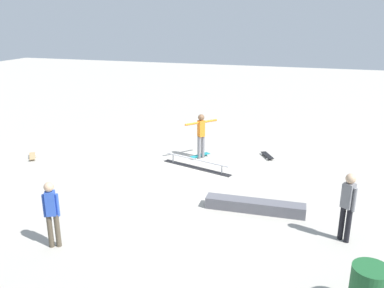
{
  "coord_description": "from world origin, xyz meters",
  "views": [
    {
      "loc": [
        -4.12,
        11.26,
        4.88
      ],
      "look_at": [
        -0.52,
        -0.26,
        1.0
      ],
      "focal_mm": 37.48,
      "sensor_mm": 36.0,
      "label": 1
    }
  ],
  "objects_px": {
    "skater_main": "(201,133)",
    "skateboard_main": "(200,155)",
    "grind_rail": "(196,164)",
    "skate_ledge": "(255,206)",
    "bystander_blue_shirt": "(52,211)",
    "loose_skateboard_natural": "(32,156)",
    "loose_skateboard_black": "(267,155)",
    "bystander_grey_shirt": "(348,204)"
  },
  "relations": [
    {
      "from": "skate_ledge",
      "to": "loose_skateboard_black",
      "type": "height_order",
      "value": "skate_ledge"
    },
    {
      "from": "skateboard_main",
      "to": "bystander_grey_shirt",
      "type": "height_order",
      "value": "bystander_grey_shirt"
    },
    {
      "from": "grind_rail",
      "to": "skateboard_main",
      "type": "height_order",
      "value": "grind_rail"
    },
    {
      "from": "skater_main",
      "to": "skateboard_main",
      "type": "height_order",
      "value": "skater_main"
    },
    {
      "from": "loose_skateboard_black",
      "to": "skateboard_main",
      "type": "bearing_deg",
      "value": -101.44
    },
    {
      "from": "skateboard_main",
      "to": "loose_skateboard_natural",
      "type": "xyz_separation_m",
      "value": [
        5.73,
        1.88,
        0.0
      ]
    },
    {
      "from": "grind_rail",
      "to": "loose_skateboard_natural",
      "type": "distance_m",
      "value": 5.97
    },
    {
      "from": "skater_main",
      "to": "bystander_grey_shirt",
      "type": "bearing_deg",
      "value": -92.4
    },
    {
      "from": "grind_rail",
      "to": "loose_skateboard_natural",
      "type": "relative_size",
      "value": 3.42
    },
    {
      "from": "bystander_blue_shirt",
      "to": "skateboard_main",
      "type": "bearing_deg",
      "value": -127.76
    },
    {
      "from": "bystander_grey_shirt",
      "to": "loose_skateboard_natural",
      "type": "height_order",
      "value": "bystander_grey_shirt"
    },
    {
      "from": "bystander_grey_shirt",
      "to": "loose_skateboard_natural",
      "type": "relative_size",
      "value": 2.18
    },
    {
      "from": "loose_skateboard_black",
      "to": "bystander_grey_shirt",
      "type": "bearing_deg",
      "value": -4.09
    },
    {
      "from": "skater_main",
      "to": "loose_skateboard_natural",
      "type": "bearing_deg",
      "value": 148.17
    },
    {
      "from": "skate_ledge",
      "to": "grind_rail",
      "type": "bearing_deg",
      "value": -47.06
    },
    {
      "from": "skate_ledge",
      "to": "skater_main",
      "type": "relative_size",
      "value": 1.6
    },
    {
      "from": "skateboard_main",
      "to": "loose_skateboard_natural",
      "type": "relative_size",
      "value": 1.04
    },
    {
      "from": "skater_main",
      "to": "skateboard_main",
      "type": "bearing_deg",
      "value": 75.52
    },
    {
      "from": "grind_rail",
      "to": "skater_main",
      "type": "xyz_separation_m",
      "value": [
        0.13,
        -1.0,
        0.8
      ]
    },
    {
      "from": "grind_rail",
      "to": "skate_ledge",
      "type": "distance_m",
      "value": 3.45
    },
    {
      "from": "skate_ledge",
      "to": "loose_skateboard_natural",
      "type": "relative_size",
      "value": 3.43
    },
    {
      "from": "skate_ledge",
      "to": "loose_skateboard_natural",
      "type": "bearing_deg",
      "value": -11.72
    },
    {
      "from": "skate_ledge",
      "to": "bystander_grey_shirt",
      "type": "xyz_separation_m",
      "value": [
        -2.14,
        0.82,
        0.77
      ]
    },
    {
      "from": "bystander_blue_shirt",
      "to": "skater_main",
      "type": "bearing_deg",
      "value": -128.32
    },
    {
      "from": "skate_ledge",
      "to": "bystander_blue_shirt",
      "type": "bearing_deg",
      "value": 37.16
    },
    {
      "from": "grind_rail",
      "to": "skate_ledge",
      "type": "bearing_deg",
      "value": 149.68
    },
    {
      "from": "grind_rail",
      "to": "skater_main",
      "type": "distance_m",
      "value": 1.28
    },
    {
      "from": "skater_main",
      "to": "loose_skateboard_natural",
      "type": "xyz_separation_m",
      "value": [
        5.78,
        1.81,
        -0.86
      ]
    },
    {
      "from": "bystander_grey_shirt",
      "to": "skate_ledge",
      "type": "bearing_deg",
      "value": -164.17
    },
    {
      "from": "skater_main",
      "to": "bystander_blue_shirt",
      "type": "bearing_deg",
      "value": -151.88
    },
    {
      "from": "skateboard_main",
      "to": "loose_skateboard_natural",
      "type": "height_order",
      "value": "same"
    },
    {
      "from": "skater_main",
      "to": "loose_skateboard_natural",
      "type": "height_order",
      "value": "skater_main"
    },
    {
      "from": "skateboard_main",
      "to": "loose_skateboard_black",
      "type": "bearing_deg",
      "value": 140.65
    },
    {
      "from": "skateboard_main",
      "to": "bystander_grey_shirt",
      "type": "distance_m",
      "value": 6.49
    },
    {
      "from": "skateboard_main",
      "to": "grind_rail",
      "type": "bearing_deg",
      "value": 43.04
    },
    {
      "from": "bystander_grey_shirt",
      "to": "loose_skateboard_natural",
      "type": "bearing_deg",
      "value": -156.91
    },
    {
      "from": "bystander_blue_shirt",
      "to": "loose_skateboard_black",
      "type": "height_order",
      "value": "bystander_blue_shirt"
    },
    {
      "from": "skater_main",
      "to": "loose_skateboard_natural",
      "type": "relative_size",
      "value": 2.15
    },
    {
      "from": "skateboard_main",
      "to": "loose_skateboard_black",
      "type": "distance_m",
      "value": 2.42
    },
    {
      "from": "skate_ledge",
      "to": "bystander_grey_shirt",
      "type": "bearing_deg",
      "value": 159.04
    },
    {
      "from": "bystander_grey_shirt",
      "to": "skater_main",
      "type": "bearing_deg",
      "value": 173.6
    },
    {
      "from": "grind_rail",
      "to": "bystander_blue_shirt",
      "type": "height_order",
      "value": "bystander_blue_shirt"
    }
  ]
}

